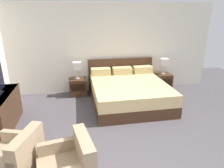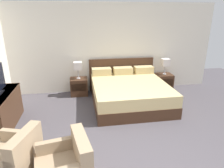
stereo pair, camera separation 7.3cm
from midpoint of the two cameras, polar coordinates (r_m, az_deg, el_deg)
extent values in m
cube|color=silver|center=(5.96, -1.77, 10.08)|extent=(6.63, 0.06, 2.56)
cube|color=#422819|center=(5.29, 5.42, -4.16)|extent=(1.88, 2.06, 0.28)
cube|color=#D6BC7F|center=(5.19, 5.52, -1.30)|extent=(1.87, 2.04, 0.29)
cube|color=#422819|center=(6.13, 3.06, 2.78)|extent=(1.96, 0.05, 0.99)
cube|color=#D6BC7F|center=(5.80, -2.66, 3.56)|extent=(0.55, 0.28, 0.20)
cube|color=#D6BC7F|center=(5.90, 3.49, 3.84)|extent=(0.55, 0.28, 0.20)
cube|color=#D6BC7F|center=(6.07, 9.37, 4.06)|extent=(0.55, 0.28, 0.20)
cube|color=#422819|center=(5.88, -9.05, -0.73)|extent=(0.49, 0.42, 0.49)
cube|color=black|center=(5.67, -9.05, -0.97)|extent=(0.42, 0.01, 0.22)
cube|color=#422819|center=(6.42, 14.85, 0.60)|extent=(0.49, 0.42, 0.49)
cube|color=black|center=(6.23, 15.65, 0.42)|extent=(0.42, 0.01, 0.22)
cylinder|color=#B7B7BC|center=(5.80, -9.19, 1.65)|extent=(0.11, 0.11, 0.02)
cylinder|color=#B7B7BC|center=(5.76, -9.26, 2.93)|extent=(0.02, 0.02, 0.25)
cube|color=silver|center=(5.70, -9.38, 5.17)|extent=(0.23, 0.23, 0.21)
cylinder|color=#B7B7BC|center=(6.35, 15.05, 2.79)|extent=(0.11, 0.11, 0.02)
cylinder|color=#B7B7BC|center=(6.31, 15.16, 3.97)|extent=(0.02, 0.02, 0.25)
cube|color=silver|center=(6.26, 15.34, 6.01)|extent=(0.23, 0.23, 0.21)
cube|color=#422819|center=(4.73, -28.95, -6.69)|extent=(0.52, 1.32, 0.73)
cube|color=#9E8466|center=(3.40, -26.31, -20.04)|extent=(0.86, 0.86, 0.40)
cube|color=#9E8466|center=(3.05, -23.11, -15.67)|extent=(0.37, 0.70, 0.36)
cube|color=#9E8466|center=(3.43, -24.22, -13.41)|extent=(0.62, 0.29, 0.18)
cube|color=#9E8466|center=(2.79, -7.95, -17.66)|extent=(0.28, 0.70, 0.36)
cube|color=#9E8466|center=(3.05, -14.28, -16.55)|extent=(0.63, 0.20, 0.18)
camera|label=1|loc=(0.04, -89.53, 0.17)|focal=32.00mm
camera|label=2|loc=(0.04, 90.47, -0.17)|focal=32.00mm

